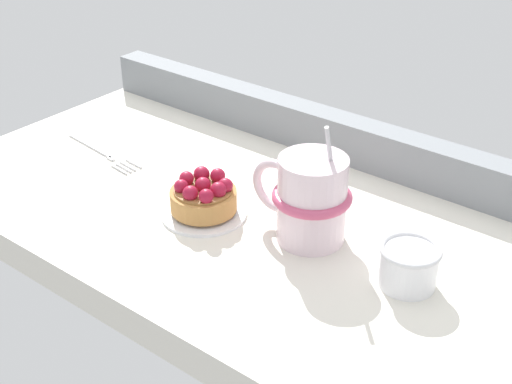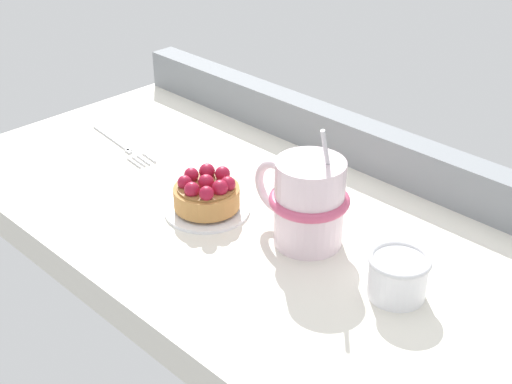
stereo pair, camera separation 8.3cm
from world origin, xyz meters
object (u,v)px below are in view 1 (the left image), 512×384
(sugar_bowl, at_px, (409,265))
(dessert_fork, at_px, (101,152))
(dessert_plate, at_px, (204,212))
(raspberry_tart, at_px, (204,195))
(coffee_mug, at_px, (310,198))

(sugar_bowl, bearing_deg, dessert_fork, 179.66)
(dessert_plate, distance_m, sugar_bowl, 0.26)
(raspberry_tart, relative_size, coffee_mug, 0.55)
(dessert_fork, bearing_deg, coffee_mug, 1.25)
(coffee_mug, bearing_deg, dessert_plate, -163.45)
(raspberry_tart, height_order, dessert_fork, raspberry_tart)
(dessert_plate, relative_size, sugar_bowl, 1.62)
(raspberry_tart, distance_m, coffee_mug, 0.14)
(dessert_plate, xyz_separation_m, sugar_bowl, (0.26, 0.03, 0.02))
(dessert_plate, xyz_separation_m, raspberry_tart, (0.00, 0.00, 0.02))
(dessert_plate, distance_m, dessert_fork, 0.23)
(coffee_mug, relative_size, sugar_bowl, 2.28)
(coffee_mug, xyz_separation_m, dessert_fork, (-0.35, -0.01, -0.05))
(dessert_fork, bearing_deg, dessert_plate, -7.76)
(coffee_mug, height_order, dessert_fork, coffee_mug)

